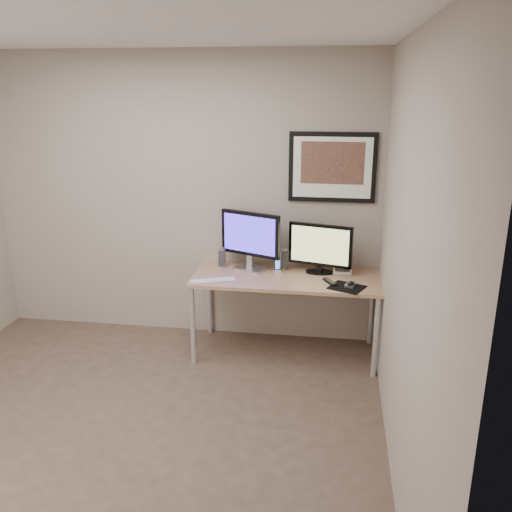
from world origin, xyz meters
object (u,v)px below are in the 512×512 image
object	(u,v)px
monitor_tv	(320,247)
monitor_large	(250,238)
framed_art	(332,167)
fan_unit	(343,259)
speaker_right	(283,259)
desk	(286,283)
speaker_left	(222,257)
phone_dock	(277,265)
keyboard	(213,280)

from	to	relation	value
monitor_tv	monitor_large	bearing A→B (deg)	-166.46
framed_art	fan_unit	world-z (taller)	framed_art
speaker_right	desk	bearing A→B (deg)	-95.66
speaker_left	fan_unit	size ratio (longest dim) A/B	0.74
desk	monitor_tv	distance (m)	0.42
monitor_tv	phone_dock	bearing A→B (deg)	-164.23
framed_art	fan_unit	distance (m)	0.80
speaker_right	phone_dock	bearing A→B (deg)	-139.26
desk	speaker_right	xyz separation A→B (m)	(-0.05, 0.18, 0.16)
framed_art	monitor_large	bearing A→B (deg)	-162.58
speaker_right	monitor_tv	bearing A→B (deg)	-32.21
phone_dock	keyboard	distance (m)	0.60
desk	framed_art	size ratio (longest dim) A/B	2.13
monitor_large	keyboard	world-z (taller)	monitor_large
monitor_tv	phone_dock	xyz separation A→B (m)	(-0.37, -0.01, -0.18)
framed_art	speaker_right	world-z (taller)	framed_art
framed_art	fan_unit	bearing A→B (deg)	-53.36
keyboard	fan_unit	xyz separation A→B (m)	(1.07, 0.39, 0.11)
desk	monitor_large	distance (m)	0.50
monitor_large	phone_dock	xyz separation A→B (m)	(0.24, -0.02, -0.23)
keyboard	desk	bearing A→B (deg)	1.24
framed_art	phone_dock	xyz separation A→B (m)	(-0.44, -0.23, -0.83)
monitor_tv	fan_unit	world-z (taller)	monitor_tv
monitor_large	speaker_right	bearing A→B (deg)	34.17
desk	keyboard	world-z (taller)	keyboard
speaker_right	fan_unit	world-z (taller)	fan_unit
speaker_left	speaker_right	bearing A→B (deg)	-3.40
monitor_large	monitor_tv	bearing A→B (deg)	21.38
framed_art	keyboard	world-z (taller)	framed_art
keyboard	monitor_large	bearing A→B (deg)	33.07
monitor_large	keyboard	xyz separation A→B (m)	(-0.26, -0.35, -0.28)
keyboard	speaker_right	bearing A→B (deg)	16.79
monitor_large	speaker_left	bearing A→B (deg)	-165.93
desk	speaker_right	world-z (taller)	speaker_right
monitor_tv	fan_unit	bearing A→B (deg)	29.49
monitor_tv	speaker_right	size ratio (longest dim) A/B	2.85
keyboard	framed_art	bearing A→B (deg)	10.92
phone_dock	fan_unit	size ratio (longest dim) A/B	0.48
speaker_right	keyboard	size ratio (longest dim) A/B	0.49
desk	phone_dock	world-z (taller)	phone_dock
desk	fan_unit	world-z (taller)	fan_unit
desk	monitor_tv	world-z (taller)	monitor_tv
desk	phone_dock	xyz separation A→B (m)	(-0.09, 0.10, 0.12)
desk	keyboard	bearing A→B (deg)	-159.05
phone_dock	fan_unit	bearing A→B (deg)	-17.85
phone_dock	speaker_right	bearing A→B (deg)	36.63
desk	fan_unit	xyz separation A→B (m)	(0.48, 0.16, 0.19)
speaker_left	speaker_right	world-z (taller)	speaker_right
monitor_tv	speaker_left	world-z (taller)	monitor_tv
speaker_right	framed_art	bearing A→B (deg)	1.09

